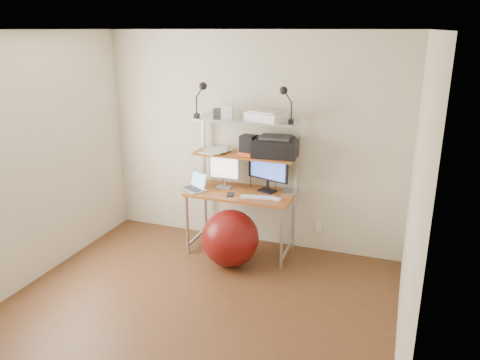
% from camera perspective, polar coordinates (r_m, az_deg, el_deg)
% --- Properties ---
extents(room, '(3.60, 3.60, 3.60)m').
position_cam_1_polar(room, '(3.89, -7.11, -1.00)').
color(room, brown).
rests_on(room, ground).
extents(computer_desk, '(1.20, 0.60, 1.57)m').
position_cam_1_polar(computer_desk, '(5.30, 0.32, 0.95)').
color(computer_desk, '#A75D20').
rests_on(computer_desk, ground).
extents(desktop, '(1.20, 0.60, 0.00)m').
position_cam_1_polar(desktop, '(5.31, 0.09, -1.46)').
color(desktop, '#A75D20').
rests_on(desktop, computer_desk).
extents(mid_shelf, '(1.18, 0.34, 0.00)m').
position_cam_1_polar(mid_shelf, '(5.30, 0.57, 3.17)').
color(mid_shelf, '#A75D20').
rests_on(mid_shelf, computer_desk).
extents(top_shelf, '(1.18, 0.34, 0.00)m').
position_cam_1_polar(top_shelf, '(5.22, 0.59, 7.42)').
color(top_shelf, '#B9B9BE').
rests_on(top_shelf, computer_desk).
extents(floor, '(3.60, 3.60, 0.00)m').
position_cam_1_polar(floor, '(4.46, -6.47, -16.39)').
color(floor, brown).
rests_on(floor, ground).
extents(wall_outlet, '(0.08, 0.01, 0.12)m').
position_cam_1_polar(wall_outlet, '(5.58, 9.59, -5.59)').
color(wall_outlet, white).
rests_on(wall_outlet, room).
extents(monitor_silver, '(0.36, 0.14, 0.40)m').
position_cam_1_polar(monitor_silver, '(5.40, -1.91, 1.25)').
color(monitor_silver, '#A7A7AB').
rests_on(monitor_silver, desktop).
extents(monitor_black, '(0.51, 0.22, 0.52)m').
position_cam_1_polar(monitor_black, '(5.27, 3.42, 1.37)').
color(monitor_black, black).
rests_on(monitor_black, desktop).
extents(laptop, '(0.37, 0.35, 0.26)m').
position_cam_1_polar(laptop, '(5.40, -5.41, -0.71)').
color(laptop, silver).
rests_on(laptop, desktop).
extents(keyboard, '(0.39, 0.19, 0.01)m').
position_cam_1_polar(keyboard, '(5.13, 2.14, -2.10)').
color(keyboard, white).
rests_on(keyboard, desktop).
extents(mouse, '(0.09, 0.07, 0.02)m').
position_cam_1_polar(mouse, '(5.08, 4.52, -2.31)').
color(mouse, white).
rests_on(mouse, desktop).
extents(mac_mini, '(0.23, 0.23, 0.04)m').
position_cam_1_polar(mac_mini, '(5.28, 6.13, -1.46)').
color(mac_mini, silver).
rests_on(mac_mini, desktop).
extents(phone, '(0.11, 0.15, 0.01)m').
position_cam_1_polar(phone, '(5.21, -1.18, -1.78)').
color(phone, black).
rests_on(phone, desktop).
extents(printer, '(0.52, 0.38, 0.23)m').
position_cam_1_polar(printer, '(5.20, 4.36, 4.06)').
color(printer, black).
rests_on(printer, mid_shelf).
extents(nas_cube, '(0.17, 0.17, 0.23)m').
position_cam_1_polar(nas_cube, '(5.24, 0.99, 4.26)').
color(nas_cube, black).
rests_on(nas_cube, mid_shelf).
extents(red_box, '(0.18, 0.13, 0.04)m').
position_cam_1_polar(red_box, '(5.23, 0.77, 3.20)').
color(red_box, '#CE4B21').
rests_on(red_box, mid_shelf).
extents(scanner, '(0.47, 0.38, 0.11)m').
position_cam_1_polar(scanner, '(5.12, 3.17, 7.78)').
color(scanner, white).
rests_on(scanner, top_shelf).
extents(box_white, '(0.14, 0.13, 0.14)m').
position_cam_1_polar(box_white, '(5.26, -1.57, 8.30)').
color(box_white, white).
rests_on(box_white, top_shelf).
extents(box_grey, '(0.11, 0.11, 0.09)m').
position_cam_1_polar(box_grey, '(5.37, -2.72, 8.21)').
color(box_grey, '#303032').
rests_on(box_grey, top_shelf).
extents(clip_lamp_left, '(0.16, 0.09, 0.40)m').
position_cam_1_polar(clip_lamp_left, '(5.25, -4.69, 10.65)').
color(clip_lamp_left, black).
rests_on(clip_lamp_left, top_shelf).
extents(clip_lamp_right, '(0.15, 0.09, 0.39)m').
position_cam_1_polar(clip_lamp_right, '(4.97, 5.54, 10.10)').
color(clip_lamp_right, black).
rests_on(clip_lamp_right, top_shelf).
extents(exercise_ball, '(0.63, 0.63, 0.63)m').
position_cam_1_polar(exercise_ball, '(5.17, -1.19, -7.11)').
color(exercise_ball, maroon).
rests_on(exercise_ball, floor).
extents(paper_stack, '(0.37, 0.41, 0.03)m').
position_cam_1_polar(paper_stack, '(5.43, -3.04, 3.64)').
color(paper_stack, white).
rests_on(paper_stack, mid_shelf).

